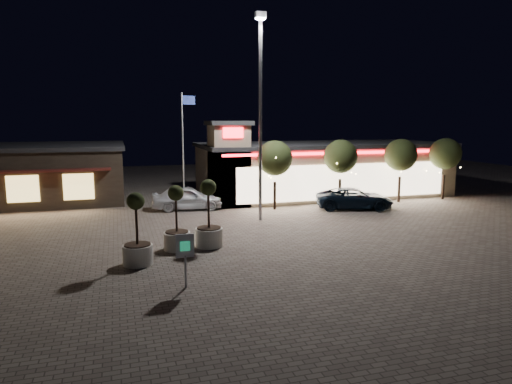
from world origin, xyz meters
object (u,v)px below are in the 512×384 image
object	(u,v)px
pickup_truck	(354,198)
white_sedan	(187,198)
planter_left	(177,230)
planter_mid	(137,243)
valet_sign	(185,250)

from	to	relation	value
pickup_truck	white_sedan	bearing A→B (deg)	92.07
planter_left	planter_mid	distance (m)	2.65
white_sedan	planter_mid	xyz separation A→B (m)	(-3.88, -11.61, 0.15)
planter_left	valet_sign	distance (m)	5.22
pickup_truck	valet_sign	xyz separation A→B (m)	(-13.53, -11.77, 0.69)
pickup_truck	white_sedan	distance (m)	11.66
valet_sign	white_sedan	bearing A→B (deg)	81.20
pickup_truck	valet_sign	size ratio (longest dim) A/B	2.60
planter_left	pickup_truck	bearing A→B (deg)	26.53
white_sedan	planter_left	bearing A→B (deg)	175.10
white_sedan	planter_left	world-z (taller)	planter_left
pickup_truck	planter_mid	world-z (taller)	planter_mid
pickup_truck	planter_mid	size ratio (longest dim) A/B	1.68
white_sedan	valet_sign	world-z (taller)	valet_sign
pickup_truck	valet_sign	distance (m)	17.94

